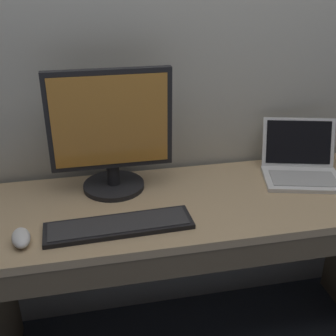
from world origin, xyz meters
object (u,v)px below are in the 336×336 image
laptop_white (301,167)px  computer_mouse (21,238)px  external_monitor (111,132)px  wired_keyboard (119,226)px

laptop_white → computer_mouse: (-1.09, -0.25, -0.02)m
external_monitor → computer_mouse: 0.49m
laptop_white → wired_keyboard: bearing=-163.5°
laptop_white → external_monitor: external_monitor is taller
laptop_white → computer_mouse: size_ratio=3.50×
laptop_white → external_monitor: 0.79m
external_monitor → computer_mouse: size_ratio=4.50×
laptop_white → external_monitor: (-0.77, 0.04, 0.20)m
external_monitor → computer_mouse: bearing=-137.1°
laptop_white → wired_keyboard: laptop_white is taller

